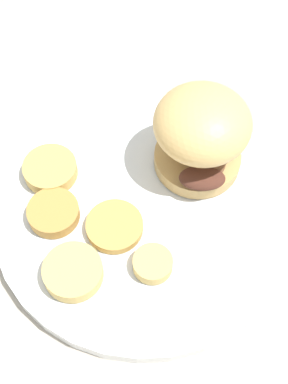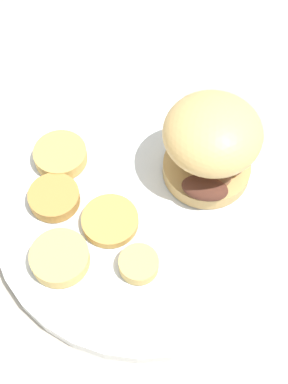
% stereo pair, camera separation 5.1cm
% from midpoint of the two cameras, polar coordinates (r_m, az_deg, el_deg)
% --- Properties ---
extents(ground_plane, '(4.00, 4.00, 0.00)m').
position_cam_midpoint_polar(ground_plane, '(0.55, 2.66, -2.57)').
color(ground_plane, '#B2A899').
extents(dinner_plate, '(0.30, 0.30, 0.02)m').
position_cam_midpoint_polar(dinner_plate, '(0.54, 2.70, -2.05)').
color(dinner_plate, white).
rests_on(dinner_plate, ground_plane).
extents(sandwich, '(0.10, 0.10, 0.09)m').
position_cam_midpoint_polar(sandwich, '(0.52, 9.98, 4.83)').
color(sandwich, tan).
rests_on(sandwich, dinner_plate).
extents(potato_round_0, '(0.04, 0.04, 0.01)m').
position_cam_midpoint_polar(potato_round_0, '(0.49, 2.40, -7.95)').
color(potato_round_0, '#DBB766').
rests_on(potato_round_0, dinner_plate).
extents(potato_round_1, '(0.06, 0.06, 0.02)m').
position_cam_midpoint_polar(potato_round_1, '(0.50, -6.09, -7.26)').
color(potato_round_1, '#DBB766').
rests_on(potato_round_1, dinner_plate).
extents(potato_round_2, '(0.05, 0.05, 0.02)m').
position_cam_midpoint_polar(potato_round_2, '(0.56, -6.34, 3.71)').
color(potato_round_2, tan).
rests_on(potato_round_2, dinner_plate).
extents(potato_round_3, '(0.06, 0.06, 0.01)m').
position_cam_midpoint_polar(potato_round_3, '(0.52, -1.00, -3.11)').
color(potato_round_3, tan).
rests_on(potato_round_3, dinner_plate).
extents(potato_round_4, '(0.05, 0.05, 0.01)m').
position_cam_midpoint_polar(potato_round_4, '(0.53, -6.88, -0.82)').
color(potato_round_4, '#BC8942').
rests_on(potato_round_4, dinner_plate).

